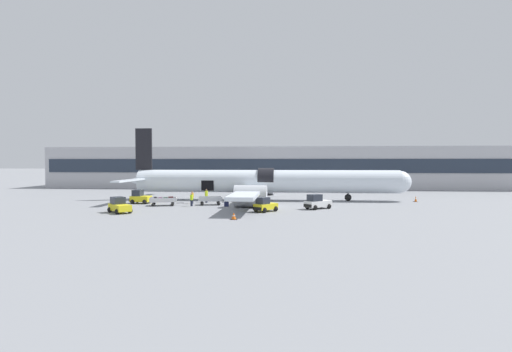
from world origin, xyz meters
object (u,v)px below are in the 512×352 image
Objects in this scene: baggage_tug_spare at (317,203)px; ground_crew_marshal at (248,197)px; ground_crew_loader_a at (248,195)px; ground_crew_driver at (239,197)px; baggage_cart_loading at (211,201)px; airplane at (262,182)px; baggage_tug_lead at (265,206)px; baggage_cart_queued at (164,201)px; ground_crew_supervisor at (192,197)px; suitcase_on_tarmac_upright at (226,204)px; baggage_tug_mid at (140,198)px; ground_crew_helper at (192,199)px; baggage_tug_rear at (119,206)px; ground_crew_loader_b at (206,196)px.

baggage_tug_spare is 9.59m from ground_crew_marshal.
ground_crew_driver is at bearing -141.36° from ground_crew_loader_a.
baggage_cart_loading is 2.11× the size of ground_crew_loader_a.
ground_crew_driver is (-2.55, -4.51, -1.65)m from airplane.
baggage_tug_lead is at bearing -151.93° from baggage_tug_spare.
baggage_cart_queued is 3.78m from ground_crew_supervisor.
baggage_cart_loading is 2.83m from suitcase_on_tarmac_upright.
baggage_tug_lead is 8.08m from ground_crew_marshal.
airplane reaches higher than ground_crew_marshal.
ground_crew_helper is at bearing -18.38° from baggage_tug_mid.
airplane is 9.40m from suitcase_on_tarmac_upright.
ground_crew_supervisor is at bearing -170.17° from ground_crew_driver.
baggage_cart_queued is at bearing 176.88° from suitcase_on_tarmac_upright.
ground_crew_driver is at bearing 75.14° from suitcase_on_tarmac_upright.
baggage_cart_loading is 0.92× the size of baggage_cart_queued.
baggage_tug_lead is 1.11× the size of baggage_tug_mid.
baggage_tug_rear is 2.05× the size of ground_crew_helper.
ground_crew_loader_b reaches higher than baggage_tug_rear.
airplane is at bearing 33.19° from ground_crew_supervisor.
baggage_tug_spare is at bearing -10.00° from baggage_tug_mid.
ground_crew_helper is (7.37, -2.45, 0.10)m from baggage_tug_mid.
baggage_tug_rear is 4.67× the size of suitcase_on_tarmac_upright.
suitcase_on_tarmac_upright is (-2.02, -4.69, -0.67)m from ground_crew_loader_a.
suitcase_on_tarmac_upright is at bearing -37.88° from baggage_cart_loading.
airplane is 9.37× the size of baggage_cart_queued.
suitcase_on_tarmac_upright is at bearing 172.70° from baggage_tug_spare.
ground_crew_supervisor is (2.86, 2.45, 0.29)m from baggage_cart_queued.
airplane is at bearing 48.97° from baggage_cart_loading.
ground_crew_helper is at bearing -144.41° from ground_crew_driver.
baggage_tug_lead is 6.61m from suitcase_on_tarmac_upright.
ground_crew_supervisor reaches higher than ground_crew_driver.
ground_crew_loader_a is 1.05× the size of ground_crew_marshal.
baggage_tug_mid is at bearing 151.11° from baggage_cart_queued.
ground_crew_supervisor is 0.90× the size of ground_crew_marshal.
baggage_tug_mid is 11.91m from suitcase_on_tarmac_upright.
baggage_tug_spare is 0.78× the size of baggage_cart_queued.
ground_crew_helper is at bearing -141.38° from baggage_cart_loading.
ground_crew_loader_b is (-8.29, 8.80, 0.27)m from baggage_tug_lead.
ground_crew_loader_b is 5.58m from suitcase_on_tarmac_upright.
airplane is 9.07m from baggage_cart_loading.
airplane is at bearing 30.03° from ground_crew_loader_b.
airplane reaches higher than baggage_tug_rear.
baggage_tug_mid is at bearing 170.00° from baggage_tug_spare.
ground_crew_helper is at bearing 48.23° from baggage_tug_rear.
ground_crew_loader_b is (-5.40, -0.30, -0.04)m from ground_crew_loader_a.
baggage_tug_spare is 18.47m from baggage_cart_queued.
baggage_cart_queued is at bearing -144.80° from airplane.
ground_crew_marshal is (-2.72, 7.61, 0.26)m from baggage_tug_lead.
airplane is 21.53× the size of ground_crew_loader_a.
baggage_tug_lead is 1.58× the size of ground_crew_loader_a.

